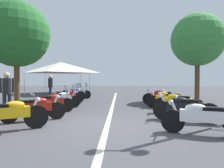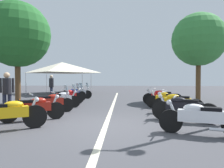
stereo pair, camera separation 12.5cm
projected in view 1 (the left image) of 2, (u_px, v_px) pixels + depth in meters
ground_plane at (107, 125)px, 6.39m from camera, size 80.00×80.00×0.00m
lane_centre_stripe at (112, 106)px, 10.86m from camera, size 21.65×0.16×0.01m
motorcycle_left_row_0 at (9, 114)px, 5.65m from camera, size 1.26×1.91×1.02m
motorcycle_left_row_1 at (34, 108)px, 7.04m from camera, size 1.20×1.94×0.99m
motorcycle_left_row_2 at (50, 102)px, 8.65m from camera, size 1.28×1.84×1.20m
motorcycle_left_row_3 at (60, 99)px, 10.08m from camera, size 1.20×1.86×1.19m
motorcycle_left_row_4 at (67, 96)px, 11.63m from camera, size 1.41×1.75×1.22m
motorcycle_left_row_5 at (71, 94)px, 13.28m from camera, size 1.31×1.74×1.22m
motorcycle_left_row_6 at (78, 93)px, 14.86m from camera, size 1.16×1.86×1.20m
motorcycle_right_row_0 at (202, 117)px, 5.28m from camera, size 0.96×2.06×0.99m
motorcycle_right_row_1 at (184, 108)px, 6.99m from camera, size 1.17×2.01×1.01m
motorcycle_right_row_2 at (177, 103)px, 8.48m from camera, size 0.93×1.98×1.01m
motorcycle_right_row_3 at (166, 99)px, 10.10m from camera, size 0.89×1.99×0.99m
motorcycle_right_row_4 at (162, 97)px, 11.45m from camera, size 0.94×2.13×1.01m
traffic_cone_0 at (176, 98)px, 12.52m from camera, size 0.36×0.36×0.61m
traffic_cone_1 at (8, 110)px, 7.75m from camera, size 0.36×0.36×0.61m
traffic_cone_2 at (19, 106)px, 8.95m from camera, size 0.36×0.36×0.61m
bystander_0 at (7, 90)px, 7.99m from camera, size 0.32×0.49×1.71m
bystander_1 at (50, 85)px, 14.48m from camera, size 0.53×0.32×1.75m
roadside_tree_0 at (198, 40)px, 13.87m from camera, size 3.55×3.55×5.90m
roadside_tree_1 at (16, 34)px, 12.06m from camera, size 3.85×3.85×6.02m
event_tent at (61, 68)px, 20.97m from camera, size 5.75×5.75×3.20m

